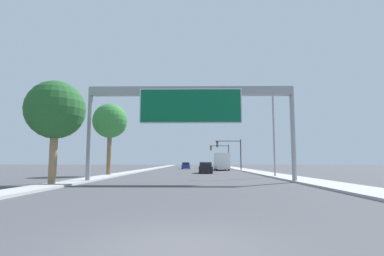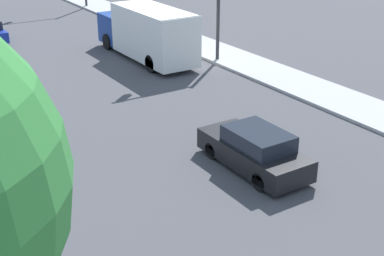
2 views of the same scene
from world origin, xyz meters
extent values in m
cube|color=#A8A8A8|center=(9.50, 60.00, 0.07)|extent=(3.00, 120.00, 0.15)
cylinder|color=black|center=(-0.98, 59.09, 0.32)|extent=(0.22, 0.64, 0.64)
cube|color=black|center=(1.75, 36.23, 0.56)|extent=(1.85, 4.52, 0.77)
cube|color=#1E232D|center=(1.75, 36.00, 1.24)|extent=(1.63, 2.35, 0.58)
cylinder|color=black|center=(0.94, 37.63, 0.32)|extent=(0.22, 0.64, 0.64)
cylinder|color=black|center=(2.56, 37.63, 0.32)|extent=(0.22, 0.64, 0.64)
cylinder|color=black|center=(0.94, 34.83, 0.32)|extent=(0.22, 0.64, 0.64)
cylinder|color=black|center=(2.56, 34.83, 0.32)|extent=(0.22, 0.64, 0.64)
cube|color=navy|center=(5.25, 54.13, 1.22)|extent=(2.24, 2.43, 1.84)
cube|color=silver|center=(5.25, 49.78, 1.73)|extent=(2.43, 6.26, 2.85)
cylinder|color=black|center=(4.17, 54.00, 0.50)|extent=(0.28, 1.00, 1.00)
cylinder|color=black|center=(6.33, 54.00, 0.50)|extent=(0.28, 1.00, 1.00)
cylinder|color=black|center=(4.17, 48.21, 0.50)|extent=(0.28, 1.00, 1.00)
cylinder|color=black|center=(6.33, 48.21, 0.50)|extent=(0.28, 1.00, 1.00)
cylinder|color=#2D2D30|center=(8.50, 48.00, 2.79)|extent=(0.20, 0.20, 5.58)
camera|label=1|loc=(0.40, -5.94, 1.65)|focal=28.00mm
camera|label=2|loc=(-9.37, 22.99, 9.01)|focal=50.00mm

